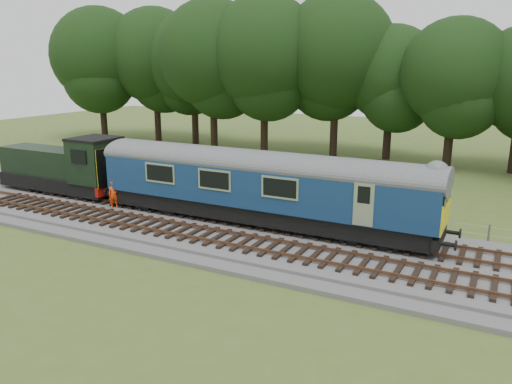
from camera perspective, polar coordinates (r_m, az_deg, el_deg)
The scene contains 9 objects.
ground at distance 24.60m, azimuth 0.40°, elevation -5.49°, with size 120.00×120.00×0.00m, color #485D22.
ballast at distance 24.54m, azimuth 0.40°, elevation -5.10°, with size 70.00×7.00×0.35m, color #4C4C4F.
track_north at distance 25.65m, azimuth 1.82°, elevation -3.67°, with size 67.20×2.40×0.21m.
track_south at distance 23.13m, azimuth -1.41°, elevation -5.72°, with size 67.20×2.40×0.21m.
fence at distance 28.47m, azimuth 4.52°, elevation -2.73°, with size 64.00×0.12×1.00m, color #6B6054, non-canonical shape.
tree_line at distance 44.67m, azimuth 13.35°, elevation 3.24°, with size 70.00×8.00×18.00m, color black, non-canonical shape.
dmu_railcar at distance 25.37m, azimuth 0.40°, elevation 1.27°, with size 18.05×2.86×3.88m.
shunter_loco at distance 34.02m, azimuth -21.01°, elevation 2.62°, with size 8.91×2.60×3.38m.
worker at distance 29.60m, azimuth -15.95°, elevation -0.27°, with size 0.58×0.38×1.60m, color #FD450D.
Camera 1 is at (10.50, -20.60, 8.39)m, focal length 35.00 mm.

